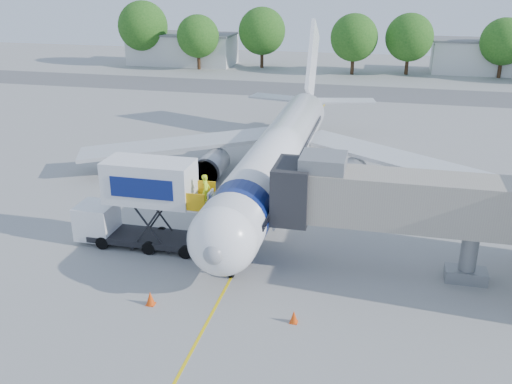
% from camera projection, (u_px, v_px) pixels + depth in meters
% --- Properties ---
extents(ground, '(160.00, 160.00, 0.00)m').
position_uv_depth(ground, '(268.00, 210.00, 40.05)').
color(ground, gray).
rests_on(ground, ground).
extents(guidance_line, '(0.15, 70.00, 0.01)m').
position_uv_depth(guidance_line, '(268.00, 210.00, 40.05)').
color(guidance_line, yellow).
rests_on(guidance_line, ground).
extents(taxiway_strip, '(120.00, 10.00, 0.01)m').
position_uv_depth(taxiway_strip, '(331.00, 92.00, 78.08)').
color(taxiway_strip, '#59595B').
rests_on(taxiway_strip, ground).
extents(aircraft, '(34.17, 37.73, 11.35)m').
position_uv_depth(aircraft, '(279.00, 153.00, 42.70)').
color(aircraft, white).
rests_on(aircraft, ground).
extents(jet_bridge, '(13.90, 3.20, 6.60)m').
position_uv_depth(jet_bridge, '(387.00, 200.00, 30.43)').
color(jet_bridge, gray).
rests_on(jet_bridge, ground).
extents(catering_hiloader, '(8.50, 2.44, 5.50)m').
position_uv_depth(catering_hiloader, '(141.00, 204.00, 34.02)').
color(catering_hiloader, black).
rests_on(catering_hiloader, ground).
extents(ground_tug, '(3.34, 2.00, 1.27)m').
position_uv_depth(ground_tug, '(216.00, 328.00, 25.86)').
color(ground_tug, silver).
rests_on(ground_tug, ground).
extents(safety_cone_a, '(0.41, 0.41, 0.65)m').
position_uv_depth(safety_cone_a, '(294.00, 317.00, 27.30)').
color(safety_cone_a, '#E3440B').
rests_on(safety_cone_a, ground).
extents(safety_cone_b, '(0.46, 0.46, 0.74)m').
position_uv_depth(safety_cone_b, '(150.00, 298.00, 28.74)').
color(safety_cone_b, '#E3440B').
rests_on(safety_cone_b, ground).
extents(outbuilding_left, '(18.40, 8.40, 5.30)m').
position_uv_depth(outbuilding_left, '(183.00, 49.00, 99.31)').
color(outbuilding_left, silver).
rests_on(outbuilding_left, ground).
extents(outbuilding_right, '(16.40, 7.40, 5.30)m').
position_uv_depth(outbuilding_right, '(484.00, 56.00, 90.56)').
color(outbuilding_right, silver).
rests_on(outbuilding_right, ground).
extents(tree_a, '(8.42, 8.42, 10.74)m').
position_uv_depth(tree_a, '(143.00, 26.00, 96.90)').
color(tree_a, '#382314').
rests_on(tree_a, ground).
extents(tree_b, '(6.92, 6.92, 8.83)m').
position_uv_depth(tree_b, '(198.00, 36.00, 93.12)').
color(tree_b, '#382314').
rests_on(tree_b, ground).
extents(tree_c, '(7.76, 7.76, 9.89)m').
position_uv_depth(tree_c, '(262.00, 31.00, 94.39)').
color(tree_c, '#382314').
rests_on(tree_c, ground).
extents(tree_d, '(7.34, 7.34, 9.36)m').
position_uv_depth(tree_d, '(354.00, 38.00, 88.55)').
color(tree_d, '#382314').
rests_on(tree_d, ground).
extents(tree_e, '(7.38, 7.38, 9.41)m').
position_uv_depth(tree_e, '(409.00, 37.00, 88.46)').
color(tree_e, '#382314').
rests_on(tree_e, ground).
extents(tree_f, '(7.05, 7.05, 8.98)m').
position_uv_depth(tree_f, '(504.00, 42.00, 85.70)').
color(tree_f, '#382314').
rests_on(tree_f, ground).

